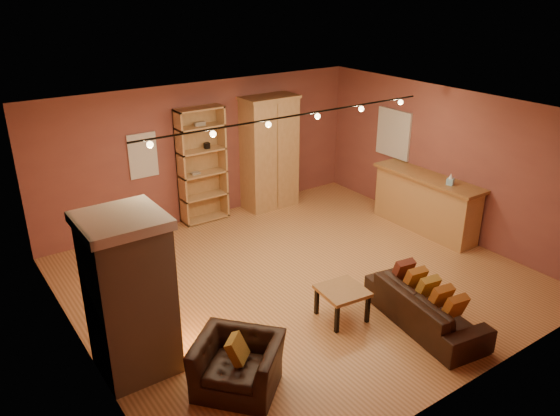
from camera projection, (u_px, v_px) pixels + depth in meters
floor at (299, 278)px, 9.12m from camera, size 7.00×7.00×0.00m
ceiling at (302, 113)px, 8.04m from camera, size 7.00×7.00×0.00m
back_wall at (204, 151)px, 11.04m from camera, size 7.00×0.02×2.80m
left_wall at (74, 262)px, 6.74m from camera, size 0.02×6.50×2.80m
right_wall at (447, 162)px, 10.42m from camera, size 0.02×6.50×2.80m
fireplace at (130, 295)px, 6.66m from camera, size 1.01×0.98×2.12m
back_window at (143, 156)px, 10.28m from camera, size 0.56×0.04×0.86m
bookcase at (201, 164)px, 10.94m from camera, size 0.96×0.37×2.35m
armoire at (269, 152)px, 11.61m from camera, size 1.19×0.68×2.42m
bar_counter at (425, 203)px, 10.70m from camera, size 0.63×2.36×1.13m
tissue_box at (450, 180)px, 10.01m from camera, size 0.16×0.16×0.22m
right_window at (393, 133)px, 11.37m from camera, size 0.05×0.90×1.00m
loveseat at (426, 300)px, 7.77m from camera, size 0.87×2.02×0.80m
armchair at (237, 357)px, 6.54m from camera, size 1.16×1.19×0.88m
coffee_table at (342, 293)px, 7.91m from camera, size 0.70×0.70×0.48m
track_rail at (294, 118)px, 8.23m from camera, size 5.20×0.09×0.13m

